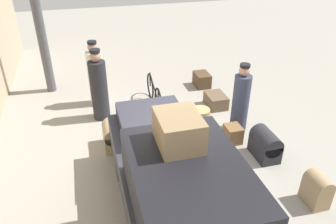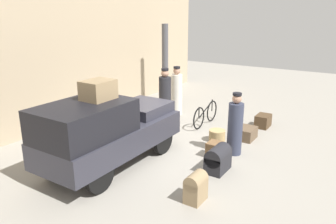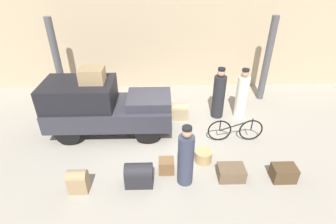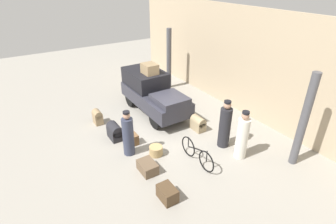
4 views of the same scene
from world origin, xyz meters
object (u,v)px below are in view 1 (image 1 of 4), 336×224
wicker_basket (200,115)px  porter_lifting_near_truck (96,76)px  porter_carrying_trunk (241,101)px  suitcase_tan_flat (112,135)px  trunk_umber_medium (202,80)px  bicycle (154,93)px  porter_standing_middle (99,88)px  trunk_on_truck_roof (179,130)px  suitcase_small_leather (265,144)px  trunk_wicker_pale (216,100)px  trunk_barrel_dark (317,189)px  trunk_large_brown (233,134)px  truck (174,180)px

wicker_basket → porter_lifting_near_truck: (1.64, 2.39, 0.64)m
porter_carrying_trunk → suitcase_tan_flat: (0.05, 3.01, -0.46)m
wicker_basket → suitcase_tan_flat: size_ratio=0.78×
wicker_basket → trunk_umber_medium: bearing=-21.2°
bicycle → suitcase_tan_flat: 2.10m
bicycle → porter_standing_middle: (-0.27, 1.44, 0.46)m
porter_standing_middle → porter_lifting_near_truck: (0.81, 0.02, -0.02)m
porter_carrying_trunk → porter_lifting_near_truck: (2.21, 3.15, 0.05)m
porter_standing_middle → suitcase_tan_flat: bearing=-175.2°
porter_standing_middle → trunk_on_truck_roof: bearing=-168.3°
bicycle → porter_lifting_near_truck: size_ratio=0.96×
suitcase_small_leather → bicycle: bearing=31.7°
wicker_basket → trunk_on_truck_roof: (-3.15, 1.55, 1.79)m
suitcase_tan_flat → trunk_wicker_pale: bearing=-68.6°
suitcase_small_leather → trunk_barrel_dark: bearing=-173.0°
trunk_on_truck_roof → suitcase_small_leather: bearing=-58.9°
porter_standing_middle → trunk_large_brown: bearing=-124.0°
porter_carrying_trunk → trunk_on_truck_roof: (-2.57, 2.30, 1.20)m
suitcase_small_leather → trunk_on_truck_roof: bearing=121.1°
truck → trunk_wicker_pale: (3.59, -2.22, -0.77)m
bicycle → porter_lifting_near_truck: bearing=69.9°
porter_lifting_near_truck → trunk_large_brown: bearing=-133.7°
wicker_basket → porter_carrying_trunk: bearing=-127.3°
bicycle → trunk_wicker_pale: 1.68m
porter_carrying_trunk → trunk_on_truck_roof: bearing=138.2°
suitcase_small_leather → trunk_umber_medium: suitcase_small_leather is taller
bicycle → trunk_umber_medium: (0.84, -1.69, -0.17)m
trunk_large_brown → trunk_umber_medium: trunk_umber_medium is taller
porter_lifting_near_truck → trunk_wicker_pale: porter_lifting_near_truck is taller
porter_carrying_trunk → trunk_large_brown: 0.81m
truck → trunk_barrel_dark: bearing=-94.5°
trunk_large_brown → trunk_umber_medium: size_ratio=0.67×
trunk_on_truck_roof → trunk_umber_medium: bearing=-24.3°
porter_carrying_trunk → trunk_umber_medium: porter_carrying_trunk is taller
truck → trunk_umber_medium: truck is taller
porter_standing_middle → suitcase_small_leather: 4.11m
porter_carrying_trunk → trunk_wicker_pale: 1.33m
truck → trunk_large_brown: truck is taller
truck → suitcase_small_leather: size_ratio=5.57×
suitcase_small_leather → trunk_large_brown: (0.69, 0.41, -0.11)m
suitcase_small_leather → trunk_barrel_dark: 1.46m
bicycle → suitcase_tan_flat: (-1.63, 1.33, -0.07)m
porter_carrying_trunk → porter_lifting_near_truck: bearing=54.9°
wicker_basket → suitcase_tan_flat: (-0.53, 2.26, 0.13)m
trunk_wicker_pale → trunk_on_truck_roof: (-3.76, 2.22, 1.79)m
truck → porter_standing_middle: bearing=12.2°
porter_lifting_near_truck → trunk_on_truck_roof: bearing=-170.0°
bicycle → trunk_on_truck_roof: (-4.25, 0.61, 1.59)m
truck → suitcase_small_leather: (1.25, -2.36, -0.64)m
porter_standing_middle → suitcase_tan_flat: (-1.36, -0.11, -0.53)m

